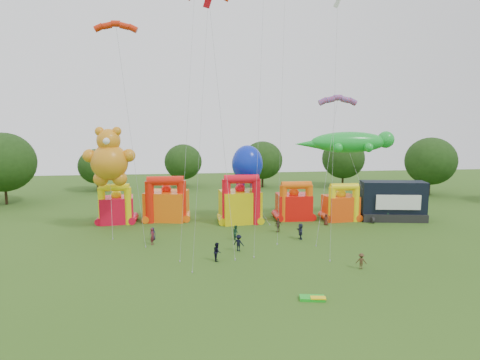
{
  "coord_description": "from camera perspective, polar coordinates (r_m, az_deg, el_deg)",
  "views": [
    {
      "loc": [
        -6.86,
        -31.13,
        14.54
      ],
      "look_at": [
        -1.12,
        18.0,
        7.24
      ],
      "focal_mm": 32.0,
      "sensor_mm": 36.0,
      "label": 1
    }
  ],
  "objects": [
    {
      "name": "spectator_0",
      "position": [
        52.43,
        -11.54,
        -7.02
      ],
      "size": [
        0.84,
        0.64,
        1.53
      ],
      "primitive_type": "imported",
      "rotation": [
        0.0,
        0.0,
        -0.22
      ],
      "color": "#252138",
      "rests_on": "ground"
    },
    {
      "name": "teddy_bear_kite",
      "position": [
        56.23,
        -16.98,
        1.74
      ],
      "size": [
        6.51,
        6.56,
        13.46
      ],
      "color": "orange",
      "rests_on": "ground"
    },
    {
      "name": "ground",
      "position": [
        35.04,
        5.45,
        -16.17
      ],
      "size": [
        160.0,
        160.0,
        0.0
      ],
      "primitive_type": "plane",
      "color": "#2F5518",
      "rests_on": "ground"
    },
    {
      "name": "spectator_9",
      "position": [
        43.57,
        15.86,
        -10.35
      ],
      "size": [
        1.15,
        0.91,
        1.55
      ],
      "primitive_type": "imported",
      "rotation": [
        0.0,
        0.0,
        2.76
      ],
      "color": "#47301C",
      "rests_on": "ground"
    },
    {
      "name": "gecko_kite",
      "position": [
        62.62,
        14.91,
        2.69
      ],
      "size": [
        14.55,
        5.46,
        12.65
      ],
      "color": "green",
      "rests_on": "ground"
    },
    {
      "name": "folded_kite_bundle",
      "position": [
        36.08,
        9.7,
        -15.26
      ],
      "size": [
        2.14,
        1.36,
        0.31
      ],
      "color": "green",
      "rests_on": "ground"
    },
    {
      "name": "spectator_4",
      "position": [
        54.89,
        5.12,
        -6.01
      ],
      "size": [
        1.16,
        0.95,
        1.84
      ],
      "primitive_type": "imported",
      "rotation": [
        0.0,
        0.0,
        3.69
      ],
      "color": "#3B2B17",
      "rests_on": "ground"
    },
    {
      "name": "bouncy_castle_1",
      "position": [
        61.57,
        -9.78,
        -3.05
      ],
      "size": [
        6.44,
        5.57,
        6.5
      ],
      "color": "orange",
      "rests_on": "ground"
    },
    {
      "name": "parafoil_kites",
      "position": [
        47.05,
        -1.16,
        5.48
      ],
      "size": [
        29.83,
        8.93,
        28.79
      ],
      "color": "red",
      "rests_on": "ground"
    },
    {
      "name": "octopus_kite",
      "position": [
        60.06,
        1.43,
        0.2
      ],
      "size": [
        4.89,
        5.97,
        10.73
      ],
      "color": "#0C24BB",
      "rests_on": "ground"
    },
    {
      "name": "tree_ring",
      "position": [
        33.3,
        3.37,
        -6.03
      ],
      "size": [
        124.41,
        126.52,
        12.07
      ],
      "color": "#352314",
      "rests_on": "ground"
    },
    {
      "name": "spectator_1",
      "position": [
        50.54,
        -11.59,
        -7.37
      ],
      "size": [
        0.62,
        0.8,
        1.93
      ],
      "primitive_type": "imported",
      "rotation": [
        0.0,
        0.0,
        1.31
      ],
      "color": "#551823",
      "rests_on": "ground"
    },
    {
      "name": "diamond_kites",
      "position": [
        46.14,
        2.26,
        9.97
      ],
      "size": [
        17.78,
        14.51,
        41.54
      ],
      "color": "red",
      "rests_on": "ground"
    },
    {
      "name": "spectator_5",
      "position": [
        52.11,
        8.06,
        -6.79
      ],
      "size": [
        0.63,
        1.82,
        1.94
      ],
      "primitive_type": "imported",
      "rotation": [
        0.0,
        0.0,
        4.68
      ],
      "color": "#23273B",
      "rests_on": "ground"
    },
    {
      "name": "bouncy_castle_3",
      "position": [
        61.77,
        7.23,
        -3.23
      ],
      "size": [
        4.85,
        3.93,
        5.67
      ],
      "color": "red",
      "rests_on": "ground"
    },
    {
      "name": "spectator_3",
      "position": [
        47.22,
        -0.17,
        -8.38
      ],
      "size": [
        1.37,
        1.22,
        1.84
      ],
      "primitive_type": "imported",
      "rotation": [
        0.0,
        0.0,
        2.57
      ],
      "color": "black",
      "rests_on": "ground"
    },
    {
      "name": "spectator_6",
      "position": [
        59.31,
        11.41,
        -5.2
      ],
      "size": [
        0.89,
        0.74,
        1.56
      ],
      "primitive_type": "imported",
      "rotation": [
        0.0,
        0.0,
        5.9
      ],
      "color": "#4E2116",
      "rests_on": "ground"
    },
    {
      "name": "spectator_2",
      "position": [
        51.48,
        -0.56,
        -7.0
      ],
      "size": [
        0.83,
        0.97,
        1.76
      ],
      "primitive_type": "imported",
      "rotation": [
        0.0,
        0.0,
        1.78
      ],
      "color": "#1A432B",
      "rests_on": "ground"
    },
    {
      "name": "bouncy_castle_0",
      "position": [
        61.53,
        -16.14,
        -3.54
      ],
      "size": [
        4.87,
        4.1,
        5.66
      ],
      "color": "red",
      "rests_on": "ground"
    },
    {
      "name": "stage_trailer",
      "position": [
        64.45,
        19.71,
        -2.69
      ],
      "size": [
        9.31,
        4.72,
        5.59
      ],
      "color": "black",
      "rests_on": "ground"
    },
    {
      "name": "spectator_7",
      "position": [
        63.36,
        19.16,
        -4.56
      ],
      "size": [
        0.74,
        0.69,
        1.69
      ],
      "primitive_type": "imported",
      "rotation": [
        0.0,
        0.0,
        0.64
      ],
      "color": "#173A22",
      "rests_on": "ground"
    },
    {
      "name": "bouncy_castle_2",
      "position": [
        59.27,
        0.04,
        -3.22
      ],
      "size": [
        5.8,
        4.92,
        6.89
      ],
      "color": "#D8C10B",
      "rests_on": "ground"
    },
    {
      "name": "bouncy_castle_4",
      "position": [
        62.46,
        13.33,
        -3.33
      ],
      "size": [
        4.81,
        4.03,
        5.46
      ],
      "color": "#F8480D",
      "rests_on": "ground"
    },
    {
      "name": "spectator_8",
      "position": [
        44.19,
        -3.07,
        -9.52
      ],
      "size": [
        0.73,
        0.94,
        1.91
      ],
      "primitive_type": "imported",
      "rotation": [
        0.0,
        0.0,
        1.58
      ],
      "color": "black",
      "rests_on": "ground"
    }
  ]
}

